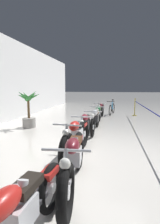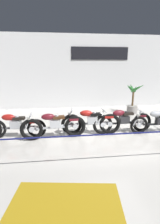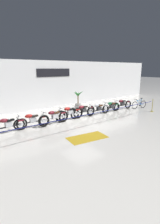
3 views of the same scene
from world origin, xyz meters
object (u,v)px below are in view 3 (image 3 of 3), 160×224
at_px(motorcycle_maroon_7, 122,105).
at_px(stanchion_mid_left, 152,107).
at_px(motorcycle_silver_5, 98,109).
at_px(motorcycle_maroon_0, 7,125).
at_px(motorcycle_maroon_2, 54,117).
at_px(motorcycle_red_3, 69,113).
at_px(motorcycle_maroon_4, 83,111).
at_px(potted_palm_left_of_row, 78,100).
at_px(stanchion_far_left, 80,118).
at_px(motorcycle_red_1, 32,120).
at_px(floor_banner, 87,138).
at_px(bicycle, 139,104).
at_px(motorcycle_green_6, 111,107).

bearing_deg(motorcycle_maroon_7, stanchion_mid_left, -52.25).
bearing_deg(motorcycle_silver_5, motorcycle_maroon_0, 178.72).
height_order(motorcycle_maroon_0, motorcycle_maroon_2, motorcycle_maroon_2).
height_order(motorcycle_red_3, motorcycle_maroon_4, motorcycle_red_3).
height_order(potted_palm_left_of_row, stanchion_far_left, potted_palm_left_of_row).
bearing_deg(motorcycle_red_1, motorcycle_maroon_2, -10.15).
relative_size(motorcycle_maroon_2, motorcycle_maroon_7, 0.98).
bearing_deg(floor_banner, stanchion_mid_left, 15.97).
relative_size(motorcycle_maroon_4, bicycle, 1.39).
bearing_deg(motorcycle_maroon_0, motorcycle_red_3, 0.81).
distance_m(motorcycle_maroon_0, motorcycle_maroon_4, 5.39).
bearing_deg(motorcycle_maroon_0, motorcycle_maroon_7, -1.09).
bearing_deg(motorcycle_green_6, stanchion_mid_left, -34.74).
bearing_deg(motorcycle_maroon_2, motorcycle_maroon_4, 4.72).
bearing_deg(motorcycle_maroon_7, bicycle, -19.41).
height_order(motorcycle_maroon_2, bicycle, motorcycle_maroon_2).
bearing_deg(bicycle, motorcycle_maroon_4, 172.17).
bearing_deg(motorcycle_silver_5, motorcycle_green_6, 0.05).
bearing_deg(motorcycle_red_1, motorcycle_maroon_7, -1.76).
distance_m(motorcycle_silver_5, motorcycle_green_6, 1.43).
relative_size(motorcycle_maroon_2, bicycle, 1.37).
bearing_deg(motorcycle_silver_5, stanchion_mid_left, -24.78).
bearing_deg(stanchion_far_left, potted_palm_left_of_row, 54.17).
bearing_deg(floor_banner, potted_palm_left_of_row, 65.34).
distance_m(stanchion_far_left, stanchion_mid_left, 7.62).
xyz_separation_m(motorcycle_maroon_0, potted_palm_left_of_row, (6.92, 2.69, 0.29)).
bearing_deg(motorcycle_red_1, floor_banner, -63.09).
bearing_deg(motorcycle_maroon_0, potted_palm_left_of_row, 21.25).
height_order(motorcycle_silver_5, motorcycle_maroon_7, motorcycle_maroon_7).
xyz_separation_m(motorcycle_maroon_0, motorcycle_maroon_4, (5.39, 0.03, 0.01)).
bearing_deg(motorcycle_silver_5, motorcycle_red_3, 175.34).
distance_m(motorcycle_maroon_0, motorcycle_red_3, 4.18).
height_order(motorcycle_maroon_7, floor_banner, motorcycle_maroon_7).
relative_size(motorcycle_maroon_0, bicycle, 1.39).
xyz_separation_m(motorcycle_maroon_7, floor_banner, (-6.44, -3.02, -0.47)).
height_order(potted_palm_left_of_row, stanchion_mid_left, potted_palm_left_of_row).
distance_m(motorcycle_silver_5, motorcycle_maroon_7, 2.78).
height_order(motorcycle_maroon_2, motorcycle_red_3, motorcycle_red_3).
bearing_deg(motorcycle_maroon_4, stanchion_far_left, -132.02).
bearing_deg(bicycle, floor_banner, -163.29).
bearing_deg(bicycle, motorcycle_maroon_7, 160.59).
bearing_deg(bicycle, motorcycle_green_6, 168.41).
bearing_deg(motorcycle_maroon_4, motorcycle_maroon_2, -175.28).
height_order(bicycle, potted_palm_left_of_row, potted_palm_left_of_row).
height_order(motorcycle_silver_5, floor_banner, motorcycle_silver_5).
relative_size(stanchion_far_left, floor_banner, 5.80).
bearing_deg(motorcycle_maroon_7, motorcycle_red_1, 178.24).
relative_size(motorcycle_red_1, motorcycle_silver_5, 0.98).
bearing_deg(motorcycle_red_1, motorcycle_maroon_0, -177.34).
bearing_deg(floor_banner, motorcycle_red_1, 125.22).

